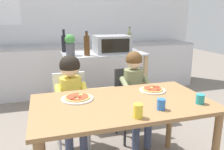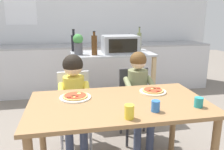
# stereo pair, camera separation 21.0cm
# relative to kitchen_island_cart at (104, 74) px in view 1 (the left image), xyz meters

# --- Properties ---
(ground_plane) EXTENTS (11.70, 11.70, 0.00)m
(ground_plane) POSITION_rel_kitchen_island_cart_xyz_m (-0.21, -0.22, -0.62)
(ground_plane) COLOR slate
(back_wall_tiled) EXTENTS (5.15, 0.14, 2.70)m
(back_wall_tiled) POSITION_rel_kitchen_island_cart_xyz_m (-0.22, 1.59, 0.74)
(back_wall_tiled) COLOR silver
(back_wall_tiled) RESTS_ON ground
(kitchen_counter) EXTENTS (4.64, 0.60, 1.09)m
(kitchen_counter) POSITION_rel_kitchen_island_cart_xyz_m (-0.21, 1.18, -0.17)
(kitchen_counter) COLOR silver
(kitchen_counter) RESTS_ON ground
(kitchen_island_cart) EXTENTS (1.13, 0.59, 0.92)m
(kitchen_island_cart) POSITION_rel_kitchen_island_cart_xyz_m (0.00, 0.00, 0.00)
(kitchen_island_cart) COLOR #B7BABF
(kitchen_island_cart) RESTS_ON ground
(toaster_oven) EXTENTS (0.48, 0.38, 0.23)m
(toaster_oven) POSITION_rel_kitchen_island_cart_xyz_m (0.11, -0.01, 0.42)
(toaster_oven) COLOR #999BA0
(toaster_oven) RESTS_ON kitchen_island_cart
(bottle_tall_green_wine) EXTENTS (0.06, 0.06, 0.34)m
(bottle_tall_green_wine) POSITION_rel_kitchen_island_cart_xyz_m (0.44, 0.17, 0.44)
(bottle_tall_green_wine) COLOR olive
(bottle_tall_green_wine) RESTS_ON kitchen_island_cart
(bottle_brown_beer) EXTENTS (0.07, 0.07, 0.32)m
(bottle_brown_beer) POSITION_rel_kitchen_island_cart_xyz_m (-0.51, 0.24, 0.43)
(bottle_brown_beer) COLOR black
(bottle_brown_beer) RESTS_ON kitchen_island_cart
(bottle_dark_olive_oil) EXTENTS (0.07, 0.07, 0.31)m
(bottle_dark_olive_oil) POSITION_rel_kitchen_island_cart_xyz_m (-0.26, -0.14, 0.43)
(bottle_dark_olive_oil) COLOR #4C2D14
(bottle_dark_olive_oil) RESTS_ON kitchen_island_cart
(potted_herb_plant) EXTENTS (0.13, 0.13, 0.27)m
(potted_herb_plant) POSITION_rel_kitchen_island_cart_xyz_m (-0.46, -0.06, 0.45)
(potted_herb_plant) COLOR #4C4C51
(potted_herb_plant) RESTS_ON kitchen_island_cart
(dining_table) EXTENTS (1.45, 0.81, 0.74)m
(dining_table) POSITION_rel_kitchen_island_cart_xyz_m (-0.21, -1.39, 0.02)
(dining_table) COLOR olive
(dining_table) RESTS_ON ground
(dining_chair_left) EXTENTS (0.36, 0.36, 0.81)m
(dining_chair_left) POSITION_rel_kitchen_island_cart_xyz_m (-0.56, -0.71, -0.13)
(dining_chair_left) COLOR silver
(dining_chair_left) RESTS_ON ground
(dining_chair_right) EXTENTS (0.36, 0.36, 0.81)m
(dining_chair_right) POSITION_rel_kitchen_island_cart_xyz_m (0.14, -0.69, -0.13)
(dining_chair_right) COLOR #333338
(dining_chair_right) RESTS_ON ground
(child_in_yellow_shirt) EXTENTS (0.32, 0.42, 1.02)m
(child_in_yellow_shirt) POSITION_rel_kitchen_island_cart_xyz_m (-0.56, -0.82, 0.06)
(child_in_yellow_shirt) COLOR #424C6B
(child_in_yellow_shirt) RESTS_ON ground
(child_in_olive_shirt) EXTENTS (0.32, 0.42, 1.02)m
(child_in_olive_shirt) POSITION_rel_kitchen_island_cart_xyz_m (0.14, -0.81, 0.04)
(child_in_olive_shirt) COLOR #424C6B
(child_in_olive_shirt) RESTS_ON ground
(pizza_plate_white) EXTENTS (0.27, 0.27, 0.03)m
(pizza_plate_white) POSITION_rel_kitchen_island_cart_xyz_m (-0.56, -1.23, 0.13)
(pizza_plate_white) COLOR white
(pizza_plate_white) RESTS_ON dining_table
(pizza_plate_cream) EXTENTS (0.24, 0.24, 0.03)m
(pizza_plate_cream) POSITION_rel_kitchen_island_cart_xyz_m (0.14, -1.21, 0.13)
(pizza_plate_cream) COLOR beige
(pizza_plate_cream) RESTS_ON dining_table
(drinking_cup_yellow) EXTENTS (0.07, 0.07, 0.10)m
(drinking_cup_yellow) POSITION_rel_kitchen_island_cart_xyz_m (-0.22, -1.71, 0.17)
(drinking_cup_yellow) COLOR yellow
(drinking_cup_yellow) RESTS_ON dining_table
(drinking_cup_blue) EXTENTS (0.06, 0.06, 0.08)m
(drinking_cup_blue) POSITION_rel_kitchen_island_cart_xyz_m (0.01, -1.63, 0.16)
(drinking_cup_blue) COLOR blue
(drinking_cup_blue) RESTS_ON dining_table
(drinking_cup_teal) EXTENTS (0.07, 0.07, 0.08)m
(drinking_cup_teal) POSITION_rel_kitchen_island_cart_xyz_m (0.36, -1.61, 0.16)
(drinking_cup_teal) COLOR teal
(drinking_cup_teal) RESTS_ON dining_table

